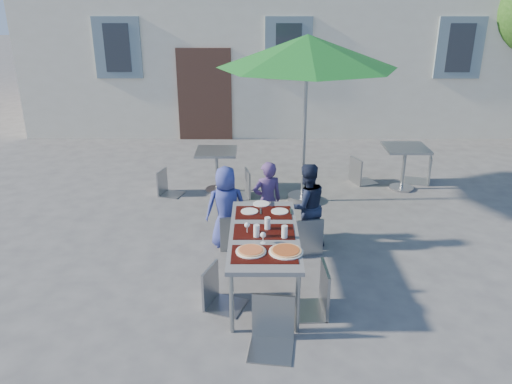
{
  "coord_description": "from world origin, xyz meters",
  "views": [
    {
      "loc": [
        -0.71,
        -4.6,
        3.29
      ],
      "look_at": [
        -0.74,
        1.53,
        0.9
      ],
      "focal_mm": 35.0,
      "sensor_mm": 36.0,
      "label": 1
    }
  ],
  "objects_px": {
    "pizza_near_left": "(251,251)",
    "chair_3": "(217,265)",
    "child_1": "(267,201)",
    "chair_0": "(234,210)",
    "cafe_table_1": "(405,159)",
    "bg_chair_l_1": "(361,155)",
    "cafe_table_0": "(217,163)",
    "bg_chair_r_1": "(426,153)",
    "chair_2": "(306,213)",
    "chair_4": "(316,262)",
    "dining_table": "(264,236)",
    "child_2": "(306,206)",
    "chair_1": "(264,221)",
    "chair_5": "(273,295)",
    "child_0": "(226,207)",
    "patio_umbrella": "(307,52)",
    "bg_chair_r_0": "(242,168)",
    "bg_chair_l_0": "(166,168)"
  },
  "relations": [
    {
      "from": "pizza_near_left",
      "to": "chair_0",
      "type": "xyz_separation_m",
      "value": [
        -0.25,
        1.56,
        -0.2
      ]
    },
    {
      "from": "child_0",
      "to": "chair_1",
      "type": "relative_size",
      "value": 1.36
    },
    {
      "from": "child_0",
      "to": "chair_3",
      "type": "xyz_separation_m",
      "value": [
        -0.01,
        -1.5,
        -0.06
      ]
    },
    {
      "from": "bg_chair_l_0",
      "to": "chair_1",
      "type": "bearing_deg",
      "value": -52.59
    },
    {
      "from": "child_2",
      "to": "chair_2",
      "type": "bearing_deg",
      "value": 62.59
    },
    {
      "from": "cafe_table_0",
      "to": "bg_chair_r_1",
      "type": "height_order",
      "value": "bg_chair_r_1"
    },
    {
      "from": "cafe_table_1",
      "to": "bg_chair_r_1",
      "type": "bearing_deg",
      "value": 36.79
    },
    {
      "from": "child_2",
      "to": "chair_5",
      "type": "relative_size",
      "value": 1.24
    },
    {
      "from": "chair_3",
      "to": "bg_chair_r_1",
      "type": "height_order",
      "value": "bg_chair_r_1"
    },
    {
      "from": "chair_3",
      "to": "dining_table",
      "type": "bearing_deg",
      "value": 35.44
    },
    {
      "from": "child_2",
      "to": "chair_1",
      "type": "bearing_deg",
      "value": 1.34
    },
    {
      "from": "chair_0",
      "to": "bg_chair_l_1",
      "type": "bearing_deg",
      "value": 49.41
    },
    {
      "from": "bg_chair_l_1",
      "to": "chair_2",
      "type": "bearing_deg",
      "value": -114.74
    },
    {
      "from": "bg_chair_l_0",
      "to": "cafe_table_1",
      "type": "distance_m",
      "value": 4.28
    },
    {
      "from": "chair_2",
      "to": "bg_chair_l_1",
      "type": "distance_m",
      "value": 3.08
    },
    {
      "from": "child_0",
      "to": "chair_0",
      "type": "height_order",
      "value": "child_0"
    },
    {
      "from": "bg_chair_l_0",
      "to": "dining_table",
      "type": "bearing_deg",
      "value": -61.25
    },
    {
      "from": "bg_chair_l_1",
      "to": "bg_chair_l_0",
      "type": "bearing_deg",
      "value": -170.28
    },
    {
      "from": "child_0",
      "to": "patio_umbrella",
      "type": "xyz_separation_m",
      "value": [
        1.21,
        1.65,
        1.92
      ]
    },
    {
      "from": "dining_table",
      "to": "chair_3",
      "type": "xyz_separation_m",
      "value": [
        -0.52,
        -0.37,
        -0.17
      ]
    },
    {
      "from": "chair_0",
      "to": "bg_chair_r_1",
      "type": "bearing_deg",
      "value": 37.65
    },
    {
      "from": "patio_umbrella",
      "to": "chair_2",
      "type": "bearing_deg",
      "value": -93.79
    },
    {
      "from": "child_2",
      "to": "chair_3",
      "type": "bearing_deg",
      "value": 31.63
    },
    {
      "from": "chair_2",
      "to": "chair_4",
      "type": "relative_size",
      "value": 0.96
    },
    {
      "from": "dining_table",
      "to": "chair_0",
      "type": "xyz_separation_m",
      "value": [
        -0.4,
        1.06,
        -0.13
      ]
    },
    {
      "from": "patio_umbrella",
      "to": "bg_chair_r_0",
      "type": "xyz_separation_m",
      "value": [
        -1.04,
        0.21,
        -1.97
      ]
    },
    {
      "from": "child_0",
      "to": "cafe_table_1",
      "type": "distance_m",
      "value": 3.82
    },
    {
      "from": "cafe_table_0",
      "to": "pizza_near_left",
      "type": "bearing_deg",
      "value": -79.99
    },
    {
      "from": "chair_2",
      "to": "chair_5",
      "type": "bearing_deg",
      "value": -104.25
    },
    {
      "from": "chair_0",
      "to": "chair_4",
      "type": "distance_m",
      "value": 1.82
    },
    {
      "from": "pizza_near_left",
      "to": "chair_3",
      "type": "height_order",
      "value": "chair_3"
    },
    {
      "from": "chair_0",
      "to": "bg_chair_r_0",
      "type": "relative_size",
      "value": 1.06
    },
    {
      "from": "dining_table",
      "to": "child_1",
      "type": "relative_size",
      "value": 1.58
    },
    {
      "from": "chair_1",
      "to": "bg_chair_l_1",
      "type": "height_order",
      "value": "bg_chair_l_1"
    },
    {
      "from": "chair_2",
      "to": "chair_5",
      "type": "xyz_separation_m",
      "value": [
        -0.5,
        -1.97,
        -0.02
      ]
    },
    {
      "from": "cafe_table_1",
      "to": "bg_chair_l_1",
      "type": "height_order",
      "value": "bg_chair_l_1"
    },
    {
      "from": "child_1",
      "to": "chair_0",
      "type": "xyz_separation_m",
      "value": [
        -0.46,
        -0.28,
        -0.02
      ]
    },
    {
      "from": "pizza_near_left",
      "to": "cafe_table_0",
      "type": "bearing_deg",
      "value": 100.01
    },
    {
      "from": "chair_4",
      "to": "bg_chair_l_1",
      "type": "height_order",
      "value": "chair_4"
    },
    {
      "from": "child_0",
      "to": "bg_chair_r_1",
      "type": "height_order",
      "value": "child_0"
    },
    {
      "from": "bg_chair_r_1",
      "to": "chair_4",
      "type": "bearing_deg",
      "value": -120.73
    },
    {
      "from": "bg_chair_l_0",
      "to": "cafe_table_1",
      "type": "bearing_deg",
      "value": 3.74
    },
    {
      "from": "patio_umbrella",
      "to": "bg_chair_r_1",
      "type": "xyz_separation_m",
      "value": [
        2.38,
        0.96,
        -1.91
      ]
    },
    {
      "from": "chair_5",
      "to": "cafe_table_1",
      "type": "distance_m",
      "value": 5.09
    },
    {
      "from": "chair_0",
      "to": "cafe_table_1",
      "type": "height_order",
      "value": "chair_0"
    },
    {
      "from": "chair_2",
      "to": "cafe_table_1",
      "type": "relative_size",
      "value": 1.26
    },
    {
      "from": "child_1",
      "to": "cafe_table_0",
      "type": "distance_m",
      "value": 2.11
    },
    {
      "from": "child_1",
      "to": "bg_chair_r_1",
      "type": "relative_size",
      "value": 1.17
    },
    {
      "from": "cafe_table_0",
      "to": "child_2",
      "type": "bearing_deg",
      "value": -56.99
    },
    {
      "from": "chair_5",
      "to": "bg_chair_l_0",
      "type": "height_order",
      "value": "chair_5"
    }
  ]
}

